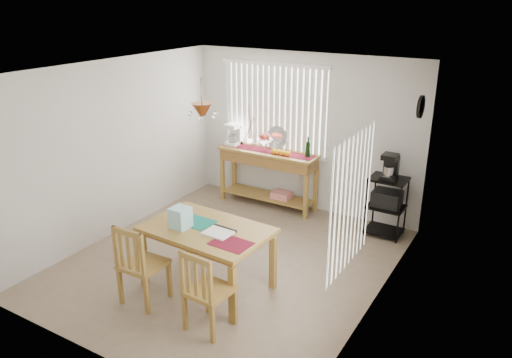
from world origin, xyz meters
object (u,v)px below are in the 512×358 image
Objects in this scene: wire_cart at (387,201)px; chair_left at (141,265)px; dining_table at (207,235)px; cart_items at (390,167)px; chair_right at (207,291)px; sideboard at (269,165)px.

chair_left is at bearing -120.83° from wire_cart.
dining_table is at bearing -119.85° from wire_cart.
cart_items reaches higher than chair_right.
chair_left is (-0.46, -0.68, -0.21)m from dining_table.
cart_items reaches higher than dining_table.
wire_cart is at bearing -2.58° from sideboard.
wire_cart is 2.92m from dining_table.
wire_cart is 3.73m from chair_left.
sideboard is at bearing 177.69° from cart_items.
cart_items reaches higher than wire_cart.
chair_left reaches higher than wire_cart.
sideboard is 1.70× the size of chair_left.
sideboard is 3.31m from chair_left.
chair_left is (0.16, -3.30, -0.23)m from sideboard.
chair_right is (1.12, -3.32, -0.25)m from sideboard.
sideboard reaches higher than dining_table.
cart_items reaches higher than chair_left.
chair_right is at bearing -71.32° from sideboard.
cart_items is (-0.00, 0.01, 0.54)m from wire_cart.
dining_table is at bearing 125.38° from chair_right.
chair_right is (-0.95, -3.23, -0.07)m from wire_cart.
wire_cart is 0.54m from cart_items.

